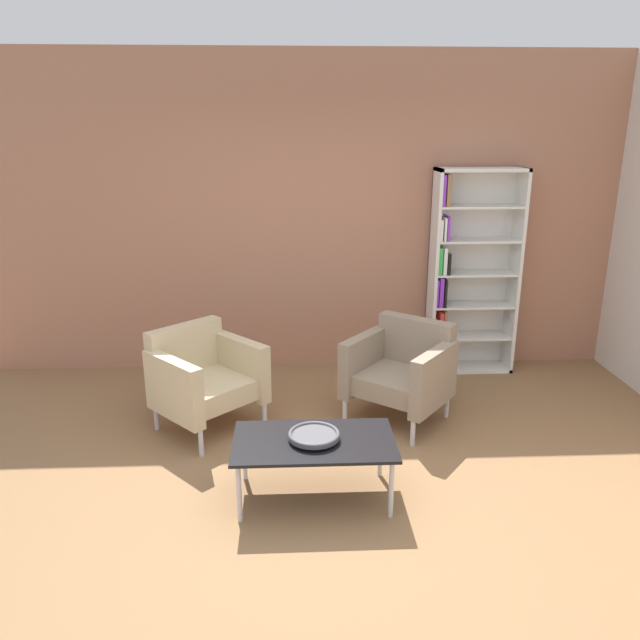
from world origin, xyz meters
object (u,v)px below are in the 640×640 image
(armchair_by_bookshelf, at_px, (203,376))
(armchair_spare_guest, at_px, (402,369))
(bookshelf_tall, at_px, (467,273))
(coffee_table_low, at_px, (314,445))
(decorative_bowl, at_px, (314,435))

(armchair_by_bookshelf, height_order, armchair_spare_guest, same)
(armchair_by_bookshelf, distance_m, armchair_spare_guest, 1.55)
(bookshelf_tall, bearing_deg, coffee_table_low, -125.28)
(decorative_bowl, xyz_separation_m, armchair_by_bookshelf, (-0.81, 1.02, -0.02))
(coffee_table_low, bearing_deg, decorative_bowl, -165.96)
(decorative_bowl, height_order, armchair_by_bookshelf, armchair_by_bookshelf)
(armchair_spare_guest, bearing_deg, bookshelf_tall, 92.23)
(coffee_table_low, height_order, armchair_spare_guest, armchair_spare_guest)
(bookshelf_tall, distance_m, coffee_table_low, 2.67)
(coffee_table_low, bearing_deg, armchair_by_bookshelf, 128.59)
(coffee_table_low, xyz_separation_m, armchair_by_bookshelf, (-0.81, 1.02, 0.05))
(bookshelf_tall, bearing_deg, armchair_spare_guest, -126.52)
(bookshelf_tall, height_order, armchair_by_bookshelf, bookshelf_tall)
(coffee_table_low, xyz_separation_m, decorative_bowl, (-0.00, -0.00, 0.07))
(coffee_table_low, height_order, decorative_bowl, decorative_bowl)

